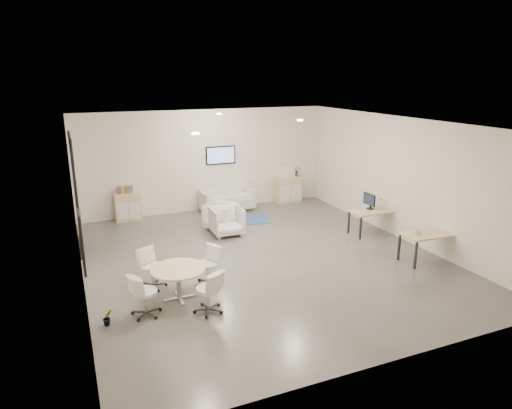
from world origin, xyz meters
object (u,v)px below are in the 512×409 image
object	(u,v)px
armchair_left	(221,215)
armchair_right	(227,220)
desk_front	(429,236)
desk_rear	(373,213)
sideboard_right	(288,189)
loveseat	(227,201)
round_table	(178,272)
sideboard_left	(128,207)

from	to	relation	value
armchair_left	armchair_right	bearing A→B (deg)	-37.81
desk_front	armchair_right	bearing A→B (deg)	139.14
armchair_left	desk_rear	world-z (taller)	armchair_left
sideboard_right	loveseat	distance (m)	2.30
armchair_right	desk_rear	xyz separation A→B (m)	(3.73, -1.47, 0.17)
armchair_right	round_table	distance (m)	3.79
sideboard_left	armchair_left	distance (m)	2.95
armchair_left	round_table	distance (m)	4.25
loveseat	armchair_left	world-z (taller)	armchair_left
sideboard_left	loveseat	xyz separation A→B (m)	(3.06, -0.20, -0.08)
sideboard_left	armchair_right	distance (m)	3.30
armchair_right	desk_rear	world-z (taller)	armchair_right
loveseat	armchair_right	size ratio (longest dim) A/B	2.03
armchair_left	desk_rear	distance (m)	4.23
armchair_right	desk_rear	distance (m)	4.01
armchair_left	desk_rear	xyz separation A→B (m)	(3.72, -2.00, 0.19)
desk_rear	desk_front	size ratio (longest dim) A/B	0.95
sideboard_left	armchair_left	world-z (taller)	sideboard_left
armchair_left	desk_rear	bearing A→B (deg)	24.18
round_table	desk_rear	bearing A→B (deg)	16.18
loveseat	armchair_right	world-z (taller)	armchair_right
sideboard_right	round_table	size ratio (longest dim) A/B	0.85
desk_rear	desk_front	world-z (taller)	desk_front
desk_front	round_table	size ratio (longest dim) A/B	1.26
loveseat	armchair_left	xyz separation A→B (m)	(-0.75, -1.63, 0.07)
sideboard_left	desk_rear	distance (m)	7.15
sideboard_left	armchair_right	xyz separation A→B (m)	(2.31, -2.36, 0.00)
desk_rear	round_table	size ratio (longest dim) A/B	1.20
sideboard_left	armchair_left	bearing A→B (deg)	-38.32
sideboard_right	desk_rear	bearing A→B (deg)	-79.69
sideboard_right	desk_rear	size ratio (longest dim) A/B	0.71
armchair_left	sideboard_right	bearing A→B (deg)	83.11
sideboard_left	desk_rear	xyz separation A→B (m)	(6.04, -3.82, 0.18)
loveseat	armchair_left	size ratio (longest dim) A/B	2.10
desk_rear	loveseat	bearing A→B (deg)	129.48
sideboard_right	armchair_right	bearing A→B (deg)	-142.44
desk_rear	desk_front	bearing A→B (deg)	-89.24
armchair_left	armchair_right	size ratio (longest dim) A/B	0.97
sideboard_right	desk_rear	distance (m)	3.87
desk_rear	round_table	world-z (taller)	desk_rear
loveseat	armchair_right	xyz separation A→B (m)	(-0.75, -2.16, 0.09)
sideboard_right	loveseat	size ratio (longest dim) A/B	0.53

